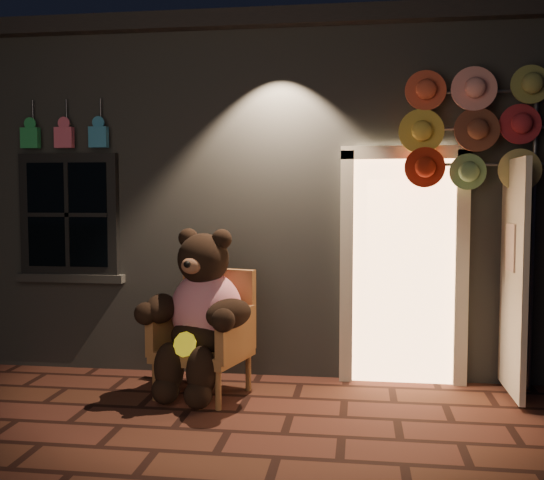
# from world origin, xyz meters

# --- Properties ---
(ground) EXTENTS (60.00, 60.00, 0.00)m
(ground) POSITION_xyz_m (0.00, 0.00, 0.00)
(ground) COLOR #4D251D
(ground) RESTS_ON ground
(shop_building) EXTENTS (7.30, 5.95, 3.51)m
(shop_building) POSITION_xyz_m (0.00, 3.99, 1.74)
(shop_building) COLOR slate
(shop_building) RESTS_ON ground
(wicker_armchair) EXTENTS (0.88, 0.84, 1.08)m
(wicker_armchair) POSITION_xyz_m (-0.37, 0.89, 0.54)
(wicker_armchair) COLOR brown
(wicker_armchair) RESTS_ON ground
(teddy_bear) EXTENTS (1.01, 0.91, 1.44)m
(teddy_bear) POSITION_xyz_m (-0.39, 0.75, 0.73)
(teddy_bear) COLOR red
(teddy_bear) RESTS_ON ground
(hat_rack) EXTENTS (1.63, 0.22, 2.88)m
(hat_rack) POSITION_xyz_m (2.15, 1.27, 2.31)
(hat_rack) COLOR #59595E
(hat_rack) RESTS_ON ground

